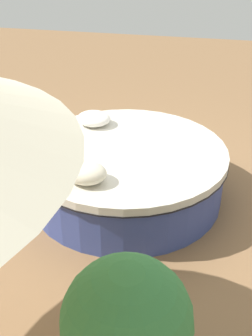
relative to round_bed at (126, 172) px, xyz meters
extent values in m
plane|color=olive|center=(0.00, 0.00, -0.32)|extent=(16.00, 16.00, 0.00)
cylinder|color=#38478C|center=(0.00, 0.00, -0.05)|extent=(2.20, 2.20, 0.53)
cylinder|color=black|center=(0.00, 0.00, 0.21)|extent=(2.28, 2.28, 0.01)
cylinder|color=beige|center=(0.00, 0.00, 0.26)|extent=(2.27, 2.27, 0.09)
ellipsoid|color=white|center=(-0.53, 0.54, 0.39)|extent=(0.42, 0.37, 0.17)
ellipsoid|color=beige|center=(-0.23, -0.75, 0.40)|extent=(0.41, 0.33, 0.20)
cylinder|color=#997A56|center=(-1.59, 0.21, -0.11)|extent=(0.04, 0.04, 0.42)
cylinder|color=#997A56|center=(-1.65, 0.64, -0.11)|extent=(0.04, 0.04, 0.42)
cube|color=#997A56|center=(-1.61, 0.42, 0.41)|extent=(0.14, 0.52, 0.50)
sphere|color=#387A3D|center=(0.53, -2.36, 0.42)|extent=(0.81, 0.81, 0.81)
camera|label=1|loc=(0.89, -4.01, 2.49)|focal=44.61mm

